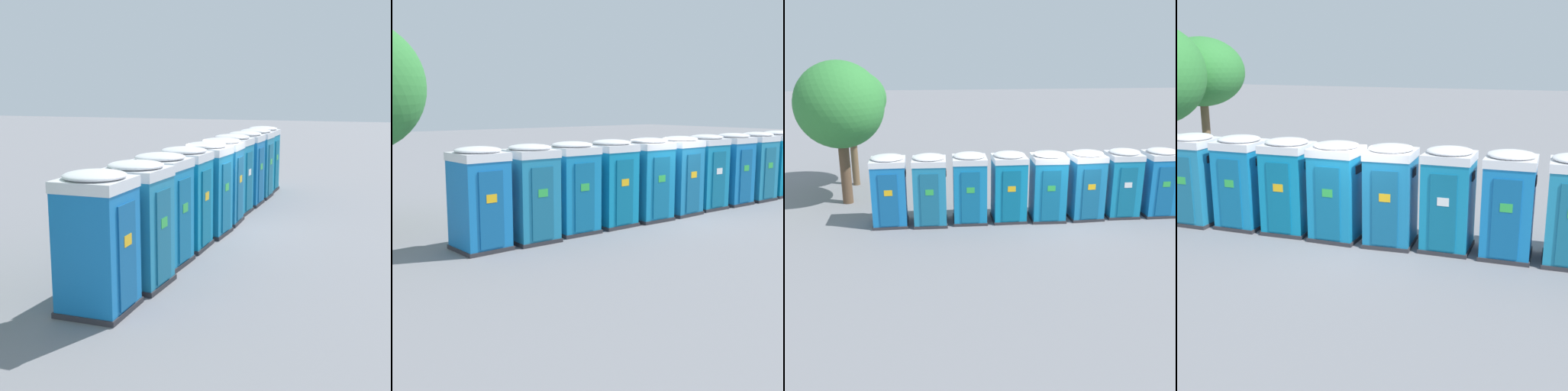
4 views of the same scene
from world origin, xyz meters
TOP-DOWN VIEW (x-y plane):
  - ground_plane at (0.00, 0.00)m, footprint 120.00×120.00m
  - portapotty_0 at (-6.43, 0.47)m, footprint 1.25×1.22m
  - portapotty_1 at (-5.00, 0.39)m, footprint 1.23×1.23m
  - portapotty_2 at (-3.57, 0.48)m, footprint 1.27×1.24m
  - portapotty_3 at (-2.14, 0.46)m, footprint 1.22×1.21m
  - portapotty_4 at (-0.71, 0.37)m, footprint 1.28×1.25m
  - portapotty_5 at (0.72, 0.38)m, footprint 1.25×1.24m
  - portapotty_6 at (2.14, 0.46)m, footprint 1.22×1.23m
  - portapotty_7 at (3.57, 0.40)m, footprint 1.20×1.22m
  - portapotty_8 at (5.00, 0.37)m, footprint 1.21×1.21m
  - portapotty_9 at (6.43, 0.43)m, footprint 1.22×1.21m

SIDE VIEW (x-z plane):
  - ground_plane at x=0.00m, z-range 0.00..0.00m
  - portapotty_4 at x=-0.71m, z-range 0.01..2.55m
  - portapotty_0 at x=-6.43m, z-range 0.01..2.55m
  - portapotty_2 at x=-3.57m, z-range 0.01..2.55m
  - portapotty_9 at x=6.43m, z-range 0.01..2.55m
  - portapotty_3 at x=-2.14m, z-range 0.01..2.55m
  - portapotty_5 at x=0.72m, z-range 0.01..2.55m
  - portapotty_8 at x=5.00m, z-range 0.01..2.55m
  - portapotty_1 at x=-5.00m, z-range 0.01..2.55m
  - portapotty_6 at x=2.14m, z-range 0.01..2.55m
  - portapotty_7 at x=3.57m, z-range 0.01..2.55m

